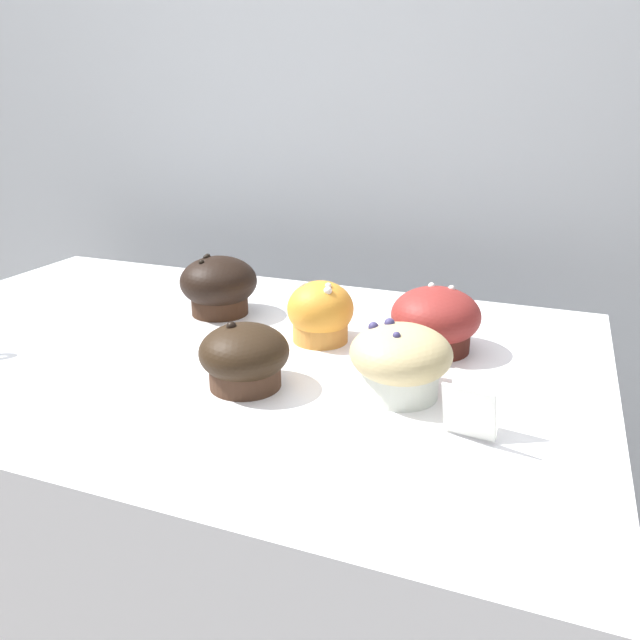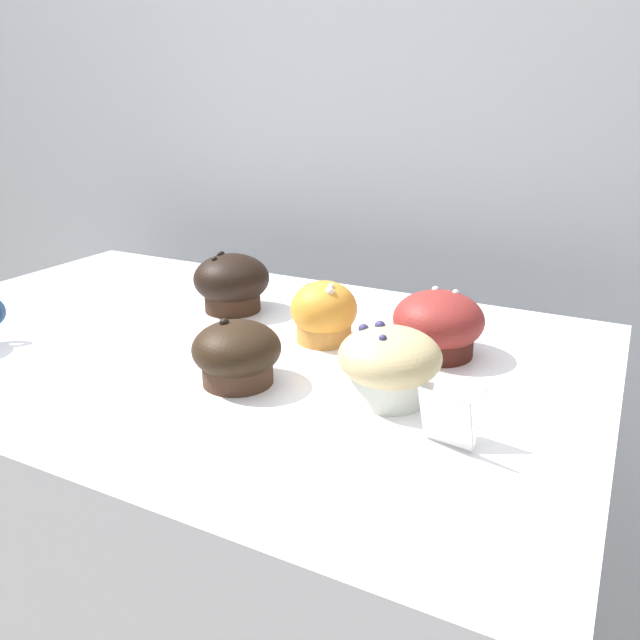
# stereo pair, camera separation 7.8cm
# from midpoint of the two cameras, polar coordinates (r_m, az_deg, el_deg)

# --- Properties ---
(wall_back) EXTENTS (3.20, 0.10, 1.80)m
(wall_back) POSITION_cam_midpoint_polar(r_m,az_deg,el_deg) (1.37, 1.20, 4.41)
(wall_back) COLOR #B2B7BC
(wall_back) RESTS_ON ground
(display_counter) EXTENTS (1.00, 0.64, 0.96)m
(display_counter) POSITION_cam_midpoint_polar(r_m,az_deg,el_deg) (1.11, -10.79, -25.69)
(display_counter) COLOR white
(display_counter) RESTS_ON ground
(muffin_front_center) EXTENTS (0.11, 0.11, 0.09)m
(muffin_front_center) POSITION_cam_midpoint_polar(r_m,az_deg,el_deg) (0.80, 7.79, -0.08)
(muffin_front_center) COLOR #481B14
(muffin_front_center) RESTS_ON display_counter
(muffin_back_left) EXTENTS (0.10, 0.10, 0.08)m
(muffin_back_left) POSITION_cam_midpoint_polar(r_m,az_deg,el_deg) (0.71, -10.10, -3.40)
(muffin_back_left) COLOR #422A1D
(muffin_back_left) RESTS_ON display_counter
(muffin_back_right) EXTENTS (0.09, 0.09, 0.08)m
(muffin_back_right) POSITION_cam_midpoint_polar(r_m,az_deg,el_deg) (0.82, -2.67, 0.56)
(muffin_back_right) COLOR #CA8438
(muffin_back_right) RESTS_ON display_counter
(muffin_front_left) EXTENTS (0.11, 0.11, 0.09)m
(muffin_front_left) POSITION_cam_midpoint_polar(r_m,az_deg,el_deg) (0.95, -11.59, 3.06)
(muffin_front_left) COLOR #352015
(muffin_front_left) RESTS_ON display_counter
(muffin_front_right) EXTENTS (0.11, 0.11, 0.08)m
(muffin_front_right) POSITION_cam_midpoint_polar(r_m,az_deg,el_deg) (0.67, 4.10, -3.73)
(muffin_front_right) COLOR silver
(muffin_front_right) RESTS_ON display_counter
(price_card) EXTENTS (0.06, 0.05, 0.06)m
(price_card) POSITION_cam_midpoint_polar(r_m,az_deg,el_deg) (0.60, 10.13, -8.02)
(price_card) COLOR white
(price_card) RESTS_ON display_counter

